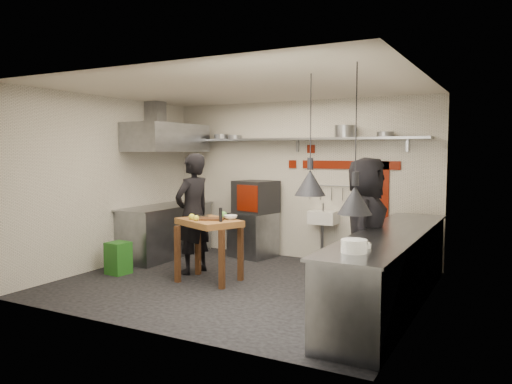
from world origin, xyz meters
The scene contains 47 objects.
floor centered at (0.00, 0.00, 0.00)m, with size 5.00×5.00×0.00m, color black.
ceiling centered at (0.00, 0.00, 2.80)m, with size 5.00×5.00×0.00m, color beige.
wall_back centered at (0.00, 2.10, 1.40)m, with size 5.00×0.04×2.80m, color beige.
wall_front centered at (0.00, -2.10, 1.40)m, with size 5.00×0.04×2.80m, color beige.
wall_left centered at (-2.50, 0.00, 1.40)m, with size 0.04×4.20×2.80m, color beige.
wall_right centered at (2.50, 0.00, 1.40)m, with size 0.04×4.20×2.80m, color beige.
red_band_horiz centered at (0.95, 2.08, 1.68)m, with size 1.70×0.02×0.14m, color #621203.
red_band_vert centered at (1.55, 2.08, 1.20)m, with size 0.14×0.02×1.10m, color #621203.
red_tile_a centered at (0.25, 2.08, 1.95)m, with size 0.14×0.02×0.14m, color #621203.
red_tile_b centered at (-0.10, 2.08, 1.68)m, with size 0.14×0.02×0.14m, color #621203.
back_shelf centered at (0.00, 1.92, 2.12)m, with size 4.60×0.34×0.04m, color slate.
shelf_bracket_left centered at (-1.90, 2.07, 2.02)m, with size 0.04×0.06×0.24m, color slate.
shelf_bracket_mid centered at (0.00, 2.07, 2.02)m, with size 0.04×0.06×0.24m, color slate.
shelf_bracket_right centered at (1.90, 2.07, 2.02)m, with size 0.04×0.06×0.24m, color slate.
pan_far_left centered at (-1.50, 1.92, 2.19)m, with size 0.27×0.27×0.09m, color slate.
pan_mid_left centered at (-1.20, 1.92, 2.18)m, with size 0.25×0.25×0.07m, color slate.
stock_pot centered at (0.92, 1.92, 2.24)m, with size 0.35×0.35×0.20m, color slate.
pan_right centered at (1.58, 1.92, 2.18)m, with size 0.27×0.27×0.08m, color slate.
oven_stand centered at (-0.73, 1.76, 0.40)m, with size 0.71×0.65×0.80m, color slate.
combi_oven centered at (-0.70, 1.81, 1.09)m, with size 0.66×0.62×0.58m, color black.
oven_door centered at (-0.69, 1.49, 1.09)m, with size 0.48×0.03×0.46m, color #621203.
oven_glass centered at (-0.74, 1.49, 1.09)m, with size 0.39×0.02×0.34m, color black.
hand_sink centered at (0.55, 1.92, 0.78)m, with size 0.46×0.34×0.22m, color silver.
sink_tap centered at (0.55, 1.92, 0.96)m, with size 0.03×0.03×0.14m, color slate.
sink_drain centered at (0.55, 1.88, 0.34)m, with size 0.06×0.06×0.66m, color slate.
utensil_rail centered at (0.55, 2.06, 1.32)m, with size 0.02×0.02×0.90m, color slate.
counter_right centered at (2.15, 0.00, 0.45)m, with size 0.70×3.80×0.90m, color slate.
counter_right_top centered at (2.15, 0.00, 0.92)m, with size 0.76×3.90×0.03m, color slate.
plate_stack centered at (2.12, -1.45, 1.00)m, with size 0.25×0.25×0.13m, color silver.
small_bowl_right centered at (2.10, -1.15, 0.96)m, with size 0.21×0.21×0.05m, color silver.
counter_left centered at (-2.15, 1.05, 0.45)m, with size 0.70×1.90×0.90m, color slate.
counter_left_top centered at (-2.15, 1.05, 0.92)m, with size 0.76×2.00×0.03m, color slate.
extractor_hood centered at (-2.10, 1.05, 2.15)m, with size 0.78×1.60×0.50m, color slate.
hood_duct centered at (-2.35, 1.05, 2.55)m, with size 0.28×0.28×0.50m, color slate.
green_bin centered at (-1.98, -0.35, 0.25)m, with size 0.31×0.31×0.50m, color #1F5E1A.
prep_table centered at (-0.48, -0.06, 0.46)m, with size 0.92×0.64×0.92m, color olive, non-canonical shape.
cutting_board centered at (-0.41, -0.08, 0.93)m, with size 0.34×0.24×0.03m, color #452613.
pepper_mill centered at (-0.19, -0.20, 1.02)m, with size 0.05×0.05×0.20m, color black.
lemon_a centered at (-0.69, -0.19, 0.96)m, with size 0.09×0.09×0.09m, color yellow.
lemon_b centered at (-0.57, -0.25, 0.96)m, with size 0.08×0.08×0.08m, color yellow.
veg_ball centered at (-0.35, 0.14, 0.97)m, with size 0.11×0.11×0.11m, color #4E943B.
steel_tray centered at (-0.70, 0.07, 0.94)m, with size 0.18×0.12×0.03m, color slate.
bowl centered at (-0.20, 0.09, 0.95)m, with size 0.20×0.20×0.06m, color silver.
heat_lamp_near centered at (1.35, -0.69, 2.10)m, with size 0.36×0.36×1.41m, color black, non-canonical shape.
heat_lamp_far centered at (2.04, -1.17, 2.03)m, with size 0.35×0.35×1.53m, color black, non-canonical shape.
chef_left centered at (-0.99, 0.26, 0.94)m, with size 0.68×0.45×1.88m, color black.
chef_right centered at (1.74, 0.32, 0.92)m, with size 0.90×0.58×1.83m, color black.
Camera 1 is at (3.53, -6.10, 1.91)m, focal length 35.00 mm.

